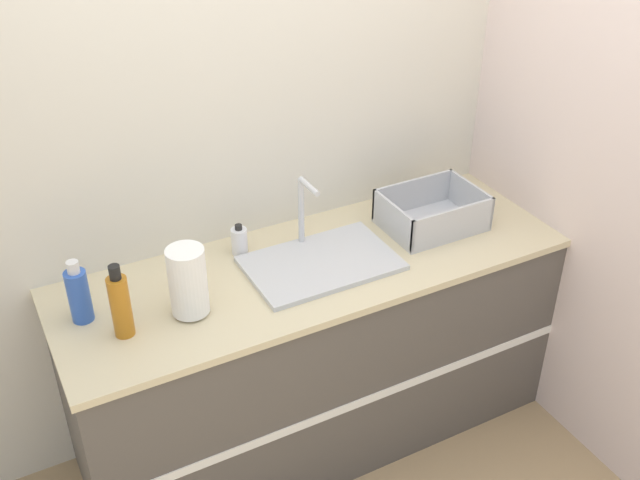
{
  "coord_description": "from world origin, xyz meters",
  "views": [
    {
      "loc": [
        -1.1,
        -1.79,
        2.5
      ],
      "look_at": [
        0.0,
        0.3,
        1.01
      ],
      "focal_mm": 42.0,
      "sensor_mm": 36.0,
      "label": 1
    }
  ],
  "objects_px": {
    "paper_towel_roll": "(188,282)",
    "bottle_amber": "(120,305)",
    "sink": "(320,260)",
    "dish_rack": "(432,215)",
    "bottle_blue": "(79,294)",
    "soap_dispenser": "(239,241)"
  },
  "relations": [
    {
      "from": "sink",
      "to": "bottle_amber",
      "type": "relative_size",
      "value": 2.07
    },
    {
      "from": "dish_rack",
      "to": "bottle_blue",
      "type": "bearing_deg",
      "value": 178.09
    },
    {
      "from": "dish_rack",
      "to": "bottle_blue",
      "type": "relative_size",
      "value": 1.67
    },
    {
      "from": "soap_dispenser",
      "to": "bottle_amber",
      "type": "bearing_deg",
      "value": -152.48
    },
    {
      "from": "paper_towel_roll",
      "to": "bottle_blue",
      "type": "height_order",
      "value": "paper_towel_roll"
    },
    {
      "from": "dish_rack",
      "to": "bottle_blue",
      "type": "xyz_separation_m",
      "value": [
        -1.42,
        0.05,
        0.05
      ]
    },
    {
      "from": "paper_towel_roll",
      "to": "soap_dispenser",
      "type": "xyz_separation_m",
      "value": [
        0.3,
        0.27,
        -0.08
      ]
    },
    {
      "from": "sink",
      "to": "dish_rack",
      "type": "height_order",
      "value": "sink"
    },
    {
      "from": "soap_dispenser",
      "to": "dish_rack",
      "type": "bearing_deg",
      "value": -12.97
    },
    {
      "from": "sink",
      "to": "soap_dispenser",
      "type": "distance_m",
      "value": 0.33
    },
    {
      "from": "bottle_amber",
      "to": "soap_dispenser",
      "type": "bearing_deg",
      "value": 27.52
    },
    {
      "from": "bottle_blue",
      "to": "soap_dispenser",
      "type": "height_order",
      "value": "bottle_blue"
    },
    {
      "from": "bottle_blue",
      "to": "soap_dispenser",
      "type": "relative_size",
      "value": 1.86
    },
    {
      "from": "paper_towel_roll",
      "to": "bottle_amber",
      "type": "distance_m",
      "value": 0.24
    },
    {
      "from": "bottle_blue",
      "to": "bottle_amber",
      "type": "distance_m",
      "value": 0.18
    },
    {
      "from": "bottle_blue",
      "to": "soap_dispenser",
      "type": "bearing_deg",
      "value": 11.72
    },
    {
      "from": "sink",
      "to": "paper_towel_roll",
      "type": "height_order",
      "value": "sink"
    },
    {
      "from": "sink",
      "to": "bottle_amber",
      "type": "distance_m",
      "value": 0.78
    },
    {
      "from": "paper_towel_roll",
      "to": "bottle_amber",
      "type": "bearing_deg",
      "value": -178.93
    },
    {
      "from": "soap_dispenser",
      "to": "bottle_blue",
      "type": "bearing_deg",
      "value": -168.28
    },
    {
      "from": "paper_towel_roll",
      "to": "bottle_blue",
      "type": "distance_m",
      "value": 0.37
    },
    {
      "from": "bottle_blue",
      "to": "bottle_amber",
      "type": "bearing_deg",
      "value": -54.11
    }
  ]
}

